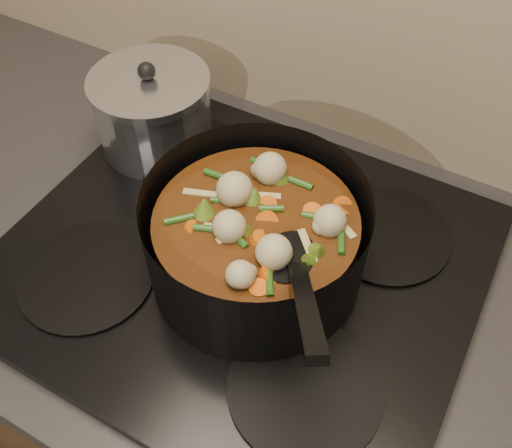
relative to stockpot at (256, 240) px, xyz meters
The scene contains 4 objects.
counter 0.54m from the stockpot, 159.89° to the left, with size 2.64×0.64×0.91m.
stovetop 0.08m from the stockpot, 159.89° to the left, with size 0.62×0.54×0.03m.
stockpot is the anchor object (origin of this frame).
saucepan 0.30m from the stockpot, 151.01° to the left, with size 0.18×0.18×0.15m.
Camera 1 is at (0.24, 1.53, 1.55)m, focal length 40.00 mm.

